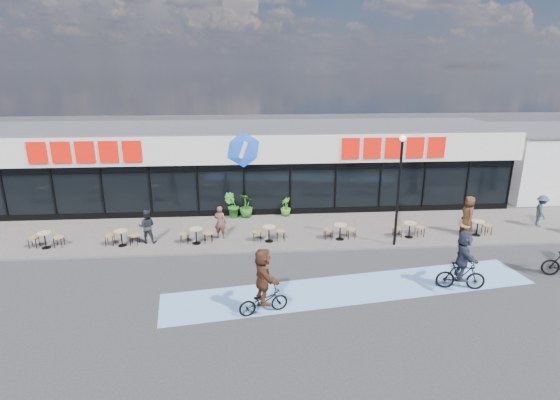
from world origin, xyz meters
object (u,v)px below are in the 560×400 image
potted_plant_left (232,205)px  pedestrian_a (468,215)px  patron_left (220,222)px  patron_right (147,226)px  lamp_post (399,181)px  potted_plant_mid (286,207)px  potted_plant_right (246,206)px  cyclist_a (463,262)px  pedestrian_b (541,211)px

potted_plant_left → pedestrian_a: pedestrian_a is taller
patron_left → patron_right: (-3.34, -0.29, -0.00)m
lamp_post → potted_plant_mid: bearing=136.3°
potted_plant_mid → pedestrian_a: bearing=-21.2°
potted_plant_left → pedestrian_a: size_ratio=0.72×
patron_right → patron_left: bearing=-174.4°
pedestrian_a → patron_right: bearing=-79.2°
patron_left → potted_plant_mid: bearing=-123.7°
potted_plant_right → cyclist_a: (7.91, -8.45, 0.35)m
patron_right → pedestrian_b: 19.54m
patron_left → patron_right: bearing=19.7°
patron_right → pedestrian_a: 15.31m
patron_left → lamp_post: bearing=-175.4°
patron_right → cyclist_a: 13.52m
pedestrian_b → pedestrian_a: bearing=119.2°
potted_plant_mid → patron_left: size_ratio=0.64×
pedestrian_b → cyclist_a: bearing=149.5°
pedestrian_b → cyclist_a: cyclist_a is taller
potted_plant_mid → potted_plant_right: 2.16m
cyclist_a → patron_right: bearing=157.3°
pedestrian_a → cyclist_a: bearing=-17.9°
patron_right → pedestrian_b: size_ratio=0.98×
potted_plant_left → patron_right: 4.99m
lamp_post → pedestrian_b: lamp_post is taller
cyclist_a → potted_plant_left: bearing=135.8°
pedestrian_a → cyclist_a: 5.91m
potted_plant_left → pedestrian_a: 11.96m
potted_plant_mid → pedestrian_a: size_ratio=0.54×
lamp_post → patron_right: size_ratio=3.17×
pedestrian_a → pedestrian_b: size_ratio=1.17×
pedestrian_b → cyclist_a: size_ratio=0.70×
lamp_post → cyclist_a: size_ratio=2.18×
potted_plant_left → cyclist_a: 12.10m
potted_plant_left → patron_left: (-0.47, -2.93, 0.11)m
potted_plant_left → pedestrian_b: size_ratio=0.84×
potted_plant_right → pedestrian_a: size_ratio=0.67×
pedestrian_b → patron_right: bearing=111.6°
pedestrian_b → potted_plant_left: bearing=100.4°
potted_plant_left → patron_right: (-3.80, -3.22, 0.11)m
potted_plant_mid → patron_right: (-6.72, -3.31, 0.28)m
potted_plant_right → patron_right: 5.60m
cyclist_a → patron_left: bearing=149.0°
potted_plant_mid → pedestrian_b: pedestrian_b is taller
potted_plant_mid → patron_right: size_ratio=0.64×
potted_plant_left → potted_plant_mid: bearing=1.6°
potted_plant_left → potted_plant_right: (0.76, 0.02, -0.05)m
patron_right → pedestrian_b: pedestrian_b is taller
cyclist_a → pedestrian_a: bearing=61.3°
potted_plant_right → pedestrian_a: pedestrian_a is taller
patron_left → pedestrian_a: 11.98m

